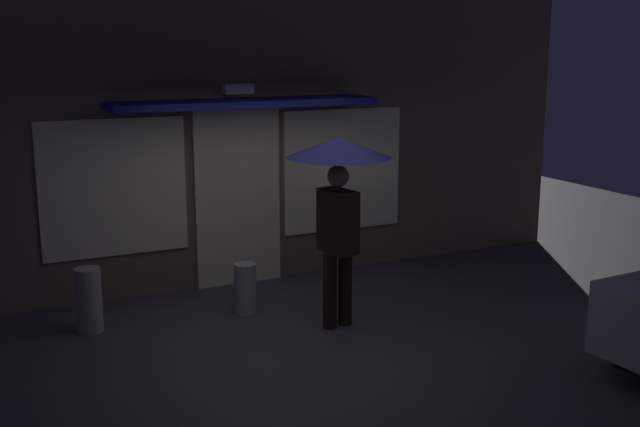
# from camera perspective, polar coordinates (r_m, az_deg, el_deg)

# --- Properties ---
(ground_plane) EXTENTS (18.00, 18.00, 0.00)m
(ground_plane) POSITION_cam_1_polar(r_m,az_deg,el_deg) (8.12, -0.52, -9.25)
(ground_plane) COLOR #423F44
(building_facade) EXTENTS (9.74, 1.00, 4.22)m
(building_facade) POSITION_cam_1_polar(r_m,az_deg,el_deg) (9.75, -6.47, 7.02)
(building_facade) COLOR brown
(building_facade) RESTS_ON ground
(person_with_umbrella) EXTENTS (1.09, 1.09, 2.05)m
(person_with_umbrella) POSITION_cam_1_polar(r_m,az_deg,el_deg) (8.08, 1.34, 2.62)
(person_with_umbrella) COLOR black
(person_with_umbrella) RESTS_ON ground
(sidewalk_bollard) EXTENTS (0.25, 0.25, 0.58)m
(sidewalk_bollard) POSITION_cam_1_polar(r_m,az_deg,el_deg) (8.85, -5.48, -5.47)
(sidewalk_bollard) COLOR #B2A899
(sidewalk_bollard) RESTS_ON ground
(sidewalk_bollard_2) EXTENTS (0.27, 0.27, 0.69)m
(sidewalk_bollard_2) POSITION_cam_1_polar(r_m,az_deg,el_deg) (8.58, -16.53, -6.10)
(sidewalk_bollard_2) COLOR #9E998E
(sidewalk_bollard_2) RESTS_ON ground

